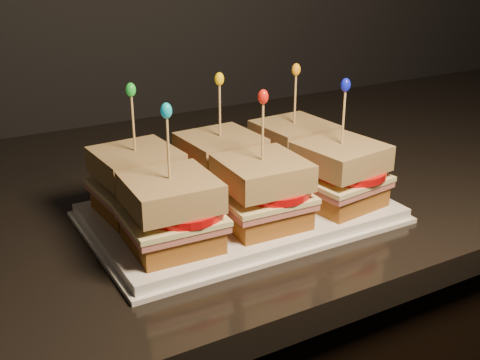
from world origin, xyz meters
TOP-DOWN VIEW (x-y plane):
  - granite_slab at (0.64, 1.65)m, footprint 2.50×0.72m
  - platter at (0.31, 1.50)m, footprint 0.37×0.23m
  - platter_rim at (0.31, 1.50)m, footprint 0.38×0.24m
  - sandwich_0_bread_bot at (0.19, 1.55)m, footprint 0.10×0.10m
  - sandwich_0_ham at (0.19, 1.55)m, footprint 0.11×0.10m
  - sandwich_0_cheese at (0.19, 1.55)m, footprint 0.11×0.11m
  - sandwich_0_tomato at (0.20, 1.54)m, footprint 0.09×0.09m
  - sandwich_0_bread_top at (0.19, 1.55)m, footprint 0.10×0.10m
  - sandwich_0_pick at (0.19, 1.55)m, footprint 0.00×0.00m
  - sandwich_0_frill at (0.19, 1.55)m, footprint 0.01×0.01m
  - sandwich_1_bread_bot at (0.31, 1.55)m, footprint 0.10×0.10m
  - sandwich_1_ham at (0.31, 1.55)m, footprint 0.11×0.10m
  - sandwich_1_cheese at (0.31, 1.55)m, footprint 0.11×0.10m
  - sandwich_1_tomato at (0.32, 1.54)m, footprint 0.09×0.09m
  - sandwich_1_bread_top at (0.31, 1.55)m, footprint 0.10×0.10m
  - sandwich_1_pick at (0.31, 1.55)m, footprint 0.00×0.00m
  - sandwich_1_frill at (0.31, 1.55)m, footprint 0.01×0.01m
  - sandwich_2_bread_bot at (0.43, 1.55)m, footprint 0.10×0.10m
  - sandwich_2_ham at (0.43, 1.55)m, footprint 0.11×0.10m
  - sandwich_2_cheese at (0.43, 1.55)m, footprint 0.11×0.11m
  - sandwich_2_tomato at (0.44, 1.54)m, footprint 0.09×0.09m
  - sandwich_2_bread_top at (0.43, 1.55)m, footprint 0.10×0.10m
  - sandwich_2_pick at (0.43, 1.55)m, footprint 0.00×0.00m
  - sandwich_2_frill at (0.43, 1.55)m, footprint 0.01×0.01m
  - sandwich_3_bread_bot at (0.19, 1.44)m, footprint 0.10×0.10m
  - sandwich_3_ham at (0.19, 1.44)m, footprint 0.11×0.10m
  - sandwich_3_cheese at (0.19, 1.44)m, footprint 0.11×0.10m
  - sandwich_3_tomato at (0.20, 1.44)m, footprint 0.09×0.09m
  - sandwich_3_bread_top at (0.19, 1.44)m, footprint 0.10×0.10m
  - sandwich_3_pick at (0.19, 1.44)m, footprint 0.00×0.00m
  - sandwich_3_frill at (0.19, 1.44)m, footprint 0.01×0.01m
  - sandwich_4_bread_bot at (0.31, 1.44)m, footprint 0.10×0.10m
  - sandwich_4_ham at (0.31, 1.44)m, footprint 0.11×0.10m
  - sandwich_4_cheese at (0.31, 1.44)m, footprint 0.11×0.10m
  - sandwich_4_tomato at (0.32, 1.44)m, footprint 0.09×0.09m
  - sandwich_4_bread_top at (0.31, 1.44)m, footprint 0.10×0.10m
  - sandwich_4_pick at (0.31, 1.44)m, footprint 0.00×0.00m
  - sandwich_4_frill at (0.31, 1.44)m, footprint 0.01×0.01m
  - sandwich_5_bread_bot at (0.43, 1.44)m, footprint 0.10×0.10m
  - sandwich_5_ham at (0.43, 1.44)m, footprint 0.11×0.11m
  - sandwich_5_cheese at (0.43, 1.44)m, footprint 0.12×0.11m
  - sandwich_5_tomato at (0.44, 1.44)m, footprint 0.09×0.09m
  - sandwich_5_bread_top at (0.43, 1.44)m, footprint 0.11×0.11m
  - sandwich_5_pick at (0.43, 1.44)m, footprint 0.00×0.00m
  - sandwich_5_frill at (0.43, 1.44)m, footprint 0.01×0.01m

SIDE VIEW (x-z plane):
  - granite_slab at x=0.64m, z-range 0.85..0.89m
  - platter_rim at x=0.31m, z-range 0.89..0.89m
  - platter at x=0.31m, z-range 0.89..0.91m
  - sandwich_0_bread_bot at x=0.19m, z-range 0.91..0.93m
  - sandwich_1_bread_bot at x=0.31m, z-range 0.91..0.93m
  - sandwich_2_bread_bot at x=0.43m, z-range 0.91..0.93m
  - sandwich_3_bread_bot at x=0.19m, z-range 0.91..0.93m
  - sandwich_4_bread_bot at x=0.31m, z-range 0.91..0.93m
  - sandwich_5_bread_bot at x=0.43m, z-range 0.91..0.93m
  - sandwich_0_ham at x=0.19m, z-range 0.93..0.94m
  - sandwich_1_ham at x=0.31m, z-range 0.93..0.94m
  - sandwich_2_ham at x=0.43m, z-range 0.93..0.94m
  - sandwich_3_ham at x=0.19m, z-range 0.93..0.94m
  - sandwich_4_ham at x=0.31m, z-range 0.93..0.94m
  - sandwich_5_ham at x=0.43m, z-range 0.93..0.94m
  - sandwich_0_cheese at x=0.19m, z-range 0.94..0.95m
  - sandwich_1_cheese at x=0.31m, z-range 0.94..0.95m
  - sandwich_2_cheese at x=0.43m, z-range 0.94..0.95m
  - sandwich_3_cheese at x=0.19m, z-range 0.94..0.95m
  - sandwich_4_cheese at x=0.31m, z-range 0.94..0.95m
  - sandwich_5_cheese at x=0.43m, z-range 0.94..0.95m
  - sandwich_0_tomato at x=0.20m, z-range 0.95..0.96m
  - sandwich_1_tomato at x=0.32m, z-range 0.95..0.96m
  - sandwich_2_tomato at x=0.44m, z-range 0.95..0.96m
  - sandwich_3_tomato at x=0.20m, z-range 0.95..0.96m
  - sandwich_4_tomato at x=0.32m, z-range 0.95..0.96m
  - sandwich_5_tomato at x=0.44m, z-range 0.95..0.96m
  - sandwich_0_bread_top at x=0.19m, z-range 0.96..0.99m
  - sandwich_1_bread_top at x=0.31m, z-range 0.96..0.99m
  - sandwich_2_bread_top at x=0.43m, z-range 0.96..0.99m
  - sandwich_3_bread_top at x=0.19m, z-range 0.96..0.99m
  - sandwich_4_bread_top at x=0.31m, z-range 0.96..0.99m
  - sandwich_5_bread_top at x=0.43m, z-range 0.96..0.99m
  - sandwich_0_pick at x=0.19m, z-range 0.97..1.06m
  - sandwich_1_pick at x=0.31m, z-range 0.97..1.06m
  - sandwich_2_pick at x=0.43m, z-range 0.97..1.06m
  - sandwich_3_pick at x=0.19m, z-range 0.97..1.06m
  - sandwich_4_pick at x=0.31m, z-range 0.97..1.06m
  - sandwich_5_pick at x=0.43m, z-range 0.97..1.06m
  - sandwich_0_frill at x=0.19m, z-range 1.05..1.07m
  - sandwich_1_frill at x=0.31m, z-range 1.05..1.07m
  - sandwich_2_frill at x=0.43m, z-range 1.05..1.07m
  - sandwich_3_frill at x=0.19m, z-range 1.05..1.07m
  - sandwich_4_frill at x=0.31m, z-range 1.05..1.07m
  - sandwich_5_frill at x=0.43m, z-range 1.05..1.07m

